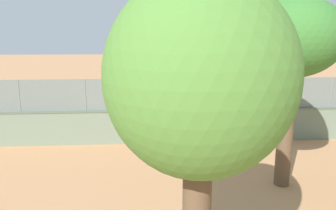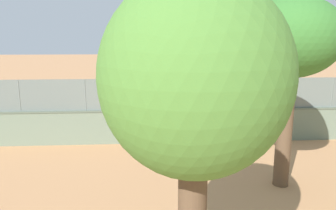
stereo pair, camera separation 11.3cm
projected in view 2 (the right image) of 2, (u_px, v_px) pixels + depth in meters
name	position (u px, v px, depth m)	size (l,w,h in m)	color
ground_plane	(164.00, 98.00, 29.91)	(260.00, 260.00, 0.00)	tan
perimeter_wall	(211.00, 125.00, 16.51)	(33.61, 1.66, 1.81)	slate
fence_panel_on_wall	(212.00, 94.00, 16.17)	(32.99, 1.34, 1.63)	slate
player_crossing_court	(204.00, 107.00, 20.55)	(0.76, 1.17, 1.71)	black
player_near_wall_returning	(99.00, 112.00, 19.21)	(0.78, 1.07, 1.67)	navy
sports_ball	(232.00, 126.00, 19.51)	(0.10, 0.10, 0.10)	yellow
spare_ball_by_wall	(318.00, 127.00, 19.20)	(0.16, 0.16, 0.16)	white
courtside_bench	(151.00, 129.00, 17.39)	(1.61, 0.44, 0.87)	#4C6B4C
tree_behind_wall_center	(291.00, 42.00, 10.52)	(3.41, 3.41, 6.80)	brown
tree_beyond_parking_far	(194.00, 82.00, 5.16)	(3.23, 3.23, 6.36)	brown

